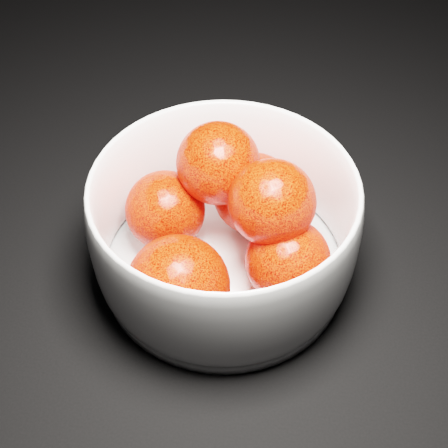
# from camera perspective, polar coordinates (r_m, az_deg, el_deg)

# --- Properties ---
(ground) EXTENTS (3.00, 3.00, 0.00)m
(ground) POSITION_cam_1_polar(r_m,az_deg,el_deg) (0.65, -0.76, 3.16)
(ground) COLOR black
(ground) RESTS_ON ground
(bowl) EXTENTS (0.23, 0.23, 0.11)m
(bowl) POSITION_cam_1_polar(r_m,az_deg,el_deg) (0.54, -0.00, -0.41)
(bowl) COLOR white
(bowl) RESTS_ON ground
(orange_pile) EXTENTS (0.18, 0.19, 0.12)m
(orange_pile) POSITION_cam_1_polar(r_m,az_deg,el_deg) (0.53, 0.10, 0.07)
(orange_pile) COLOR red
(orange_pile) RESTS_ON bowl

